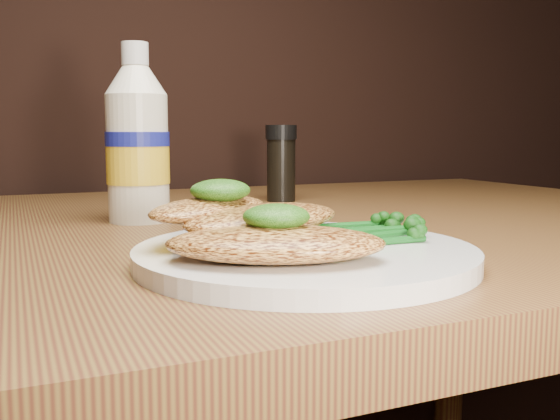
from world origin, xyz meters
name	(u,v)px	position (x,y,z in m)	size (l,w,h in m)	color
plate	(305,255)	(-0.07, 0.81, 0.76)	(0.26, 0.26, 0.01)	silver
chicken_front	(276,244)	(-0.11, 0.77, 0.77)	(0.15, 0.08, 0.02)	gold
chicken_mid	(264,219)	(-0.10, 0.83, 0.78)	(0.14, 0.07, 0.02)	gold
chicken_back	(210,209)	(-0.13, 0.85, 0.79)	(0.12, 0.06, 0.02)	gold
pesto_front	(276,216)	(-0.11, 0.78, 0.79)	(0.05, 0.04, 0.02)	black
pesto_back	(220,190)	(-0.13, 0.85, 0.80)	(0.05, 0.04, 0.02)	black
broccolini_bundle	(358,228)	(-0.02, 0.82, 0.77)	(0.12, 0.09, 0.02)	#125619
mayo_bottle	(137,133)	(-0.15, 1.08, 0.85)	(0.07, 0.07, 0.19)	#F2EACD
pepper_grinder	(281,163)	(0.08, 1.21, 0.80)	(0.04, 0.04, 0.11)	black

